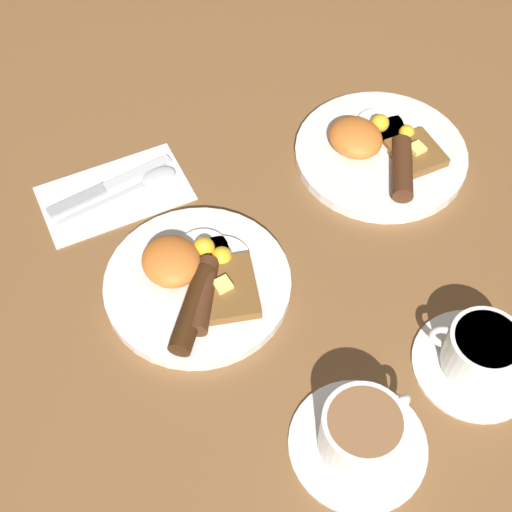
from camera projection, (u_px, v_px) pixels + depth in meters
name	position (u px, v px, depth m)	size (l,w,h in m)	color
ground_plane	(198.00, 287.00, 0.89)	(3.00, 3.00, 0.00)	brown
breakfast_plate_near	(197.00, 281.00, 0.88)	(0.23, 0.23, 0.05)	silver
breakfast_plate_far	(380.00, 150.00, 1.01)	(0.24, 0.24, 0.05)	silver
teacup_near	(361.00, 435.00, 0.75)	(0.15, 0.15, 0.07)	silver
teacup_far	(479.00, 354.00, 0.80)	(0.14, 0.14, 0.06)	silver
napkin	(115.00, 193.00, 0.98)	(0.12, 0.20, 0.01)	white
knife	(103.00, 188.00, 0.97)	(0.02, 0.19, 0.01)	silver
spoon	(147.00, 182.00, 0.98)	(0.04, 0.18, 0.01)	silver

